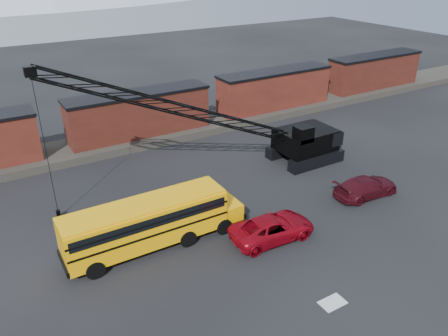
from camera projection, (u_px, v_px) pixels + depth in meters
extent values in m
plane|color=black|center=(279.00, 264.00, 25.80)|extent=(160.00, 160.00, 0.00)
cube|color=#403C34|center=(141.00, 137.00, 42.54)|extent=(120.00, 5.00, 0.70)
cube|color=black|center=(9.00, 157.00, 36.82)|extent=(2.20, 2.40, 0.60)
cube|color=#521E17|center=(139.00, 114.00, 41.49)|extent=(13.50, 2.90, 4.00)
cube|color=black|center=(137.00, 93.00, 40.58)|extent=(13.70, 3.10, 0.25)
cube|color=black|center=(98.00, 139.00, 40.32)|extent=(2.20, 2.40, 0.60)
cube|color=black|center=(180.00, 123.00, 44.18)|extent=(2.20, 2.40, 0.60)
cube|color=#451913|center=(274.00, 90.00, 48.86)|extent=(13.50, 2.90, 4.00)
cube|color=black|center=(275.00, 71.00, 47.95)|extent=(13.70, 3.10, 0.25)
cube|color=black|center=(243.00, 110.00, 47.68)|extent=(2.20, 2.40, 0.60)
cube|color=black|center=(302.00, 98.00, 51.55)|extent=(2.20, 2.40, 0.60)
cube|color=#521E17|center=(374.00, 72.00, 56.23)|extent=(13.50, 2.90, 4.00)
cube|color=black|center=(377.00, 55.00, 55.31)|extent=(13.70, 3.10, 0.25)
cube|color=black|center=(349.00, 89.00, 55.05)|extent=(2.20, 2.40, 0.60)
cube|color=black|center=(394.00, 80.00, 58.92)|extent=(2.20, 2.40, 0.60)
cube|color=silver|center=(333.00, 303.00, 22.95)|extent=(1.40, 0.90, 0.02)
cube|color=#FEAC05|center=(146.00, 223.00, 26.47)|extent=(10.00, 2.50, 2.50)
cube|color=#FEAC05|center=(225.00, 208.00, 29.36)|extent=(1.60, 2.30, 1.10)
cube|color=#FEAC05|center=(144.00, 205.00, 25.90)|extent=(10.00, 2.30, 0.18)
cube|color=black|center=(153.00, 223.00, 25.20)|extent=(9.60, 0.05, 0.65)
cube|color=black|center=(137.00, 204.00, 27.13)|extent=(9.60, 0.05, 0.65)
cube|color=black|center=(235.00, 208.00, 29.89)|extent=(0.15, 2.45, 0.35)
cube|color=black|center=(63.00, 263.00, 24.59)|extent=(0.15, 2.50, 0.35)
cylinder|color=black|center=(95.00, 270.00, 24.49)|extent=(1.10, 0.35, 1.10)
cylinder|color=black|center=(84.00, 248.00, 26.26)|extent=(1.10, 0.35, 1.10)
cylinder|color=black|center=(188.00, 238.00, 27.16)|extent=(1.10, 0.35, 1.10)
cylinder|color=black|center=(172.00, 221.00, 28.93)|extent=(1.10, 0.35, 1.10)
cylinder|color=black|center=(223.00, 226.00, 28.36)|extent=(1.10, 0.35, 1.10)
cylinder|color=black|center=(206.00, 210.00, 30.12)|extent=(1.10, 0.35, 1.10)
imported|color=maroon|center=(272.00, 228.00, 27.80)|extent=(5.74, 2.92, 1.56)
imported|color=#400B14|center=(366.00, 187.00, 32.70)|extent=(5.35, 2.39, 1.52)
cube|color=black|center=(316.00, 160.00, 37.41)|extent=(5.50, 1.00, 1.00)
cube|color=black|center=(293.00, 148.00, 39.87)|extent=(5.50, 1.00, 1.00)
cube|color=black|center=(306.00, 139.00, 38.02)|extent=(4.80, 3.60, 1.80)
cube|color=black|center=(323.00, 133.00, 38.85)|extent=(1.20, 3.80, 1.20)
cube|color=black|center=(303.00, 134.00, 35.92)|extent=(1.40, 1.20, 1.30)
cube|color=black|center=(308.00, 136.00, 35.49)|extent=(1.20, 0.06, 0.90)
cube|color=black|center=(30.00, 71.00, 25.74)|extent=(0.70, 0.50, 0.60)
cylinder|color=black|center=(46.00, 150.00, 28.01)|extent=(0.04, 0.04, 9.93)
cube|color=black|center=(58.00, 213.00, 30.13)|extent=(0.25, 0.25, 0.50)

